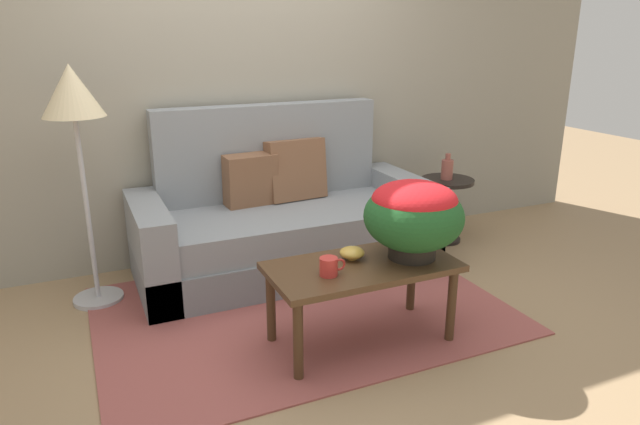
{
  "coord_description": "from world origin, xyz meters",
  "views": [
    {
      "loc": [
        -1.18,
        -2.77,
        1.64
      ],
      "look_at": [
        0.16,
        0.21,
        0.59
      ],
      "focal_mm": 31.86,
      "sensor_mm": 36.0,
      "label": 1
    }
  ],
  "objects": [
    {
      "name": "potted_plant",
      "position": [
        0.45,
        -0.35,
        0.71
      ],
      "size": [
        0.54,
        0.54,
        0.43
      ],
      "color": "black",
      "rests_on": "coffee_table"
    },
    {
      "name": "area_rug",
      "position": [
        0.0,
        0.14,
        0.01
      ],
      "size": [
        2.41,
        1.71,
        0.01
      ],
      "primitive_type": "cube",
      "color": "#994C47",
      "rests_on": "ground"
    },
    {
      "name": "coffee_table",
      "position": [
        0.16,
        -0.32,
        0.4
      ],
      "size": [
        1.01,
        0.51,
        0.46
      ],
      "color": "#442D1B",
      "rests_on": "ground"
    },
    {
      "name": "side_table",
      "position": [
        1.53,
        0.79,
        0.36
      ],
      "size": [
        0.42,
        0.42,
        0.52
      ],
      "color": "black",
      "rests_on": "ground"
    },
    {
      "name": "ground_plane",
      "position": [
        0.0,
        0.0,
        0.0
      ],
      "size": [
        14.0,
        14.0,
        0.0
      ],
      "primitive_type": "plane",
      "color": "#997A56"
    },
    {
      "name": "floor_lamp",
      "position": [
        -1.13,
        0.79,
        1.21
      ],
      "size": [
        0.35,
        0.35,
        1.47
      ],
      "color": "#B2B2B7",
      "rests_on": "ground"
    },
    {
      "name": "wall_back",
      "position": [
        0.0,
        1.3,
        1.35
      ],
      "size": [
        6.4,
        0.12,
        2.7
      ],
      "primitive_type": "cube",
      "color": "gray",
      "rests_on": "ground"
    },
    {
      "name": "table_vase",
      "position": [
        1.51,
        0.79,
        0.6
      ],
      "size": [
        0.09,
        0.09,
        0.21
      ],
      "color": "#934C42",
      "rests_on": "side_table"
    },
    {
      "name": "couch",
      "position": [
        0.15,
        0.83,
        0.34
      ],
      "size": [
        2.07,
        0.89,
        1.14
      ],
      "color": "slate",
      "rests_on": "ground"
    },
    {
      "name": "snack_bowl",
      "position": [
        0.14,
        -0.24,
        0.5
      ],
      "size": [
        0.14,
        0.14,
        0.07
      ],
      "color": "gold",
      "rests_on": "coffee_table"
    },
    {
      "name": "coffee_mug",
      "position": [
        -0.06,
        -0.38,
        0.51
      ],
      "size": [
        0.14,
        0.09,
        0.09
      ],
      "color": "red",
      "rests_on": "coffee_table"
    }
  ]
}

